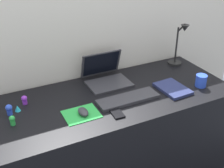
{
  "coord_description": "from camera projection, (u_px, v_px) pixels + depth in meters",
  "views": [
    {
      "loc": [
        -0.7,
        -1.49,
        1.73
      ],
      "look_at": [
        0.03,
        0.0,
        0.83
      ],
      "focal_mm": 46.69,
      "sensor_mm": 36.0,
      "label": 1
    }
  ],
  "objects": [
    {
      "name": "toy_figurine_green",
      "position": [
        12.0,
        120.0,
        1.64
      ],
      "size": [
        0.03,
        0.03,
        0.06
      ],
      "color": "green",
      "rests_on": "desk"
    },
    {
      "name": "toy_figurine_purple",
      "position": [
        24.0,
        100.0,
        1.83
      ],
      "size": [
        0.04,
        0.04,
        0.06
      ],
      "color": "purple",
      "rests_on": "desk"
    },
    {
      "name": "keyboard",
      "position": [
        128.0,
        99.0,
        1.88
      ],
      "size": [
        0.41,
        0.13,
        0.02
      ],
      "primitive_type": "cube",
      "color": "#333338",
      "rests_on": "desk"
    },
    {
      "name": "coffee_mug",
      "position": [
        201.0,
        81.0,
        2.03
      ],
      "size": [
        0.08,
        0.08,
        0.09
      ],
      "primitive_type": "cylinder",
      "color": "blue",
      "rests_on": "desk"
    },
    {
      "name": "desk_lamp",
      "position": [
        179.0,
        46.0,
        2.28
      ],
      "size": [
        0.11,
        0.16,
        0.36
      ],
      "color": "black",
      "rests_on": "desk"
    },
    {
      "name": "toy_figurine_cyan",
      "position": [
        17.0,
        108.0,
        1.77
      ],
      "size": [
        0.03,
        0.03,
        0.04
      ],
      "primitive_type": "cone",
      "color": "#28B7CC",
      "rests_on": "desk"
    },
    {
      "name": "cell_phone",
      "position": [
        116.0,
        112.0,
        1.75
      ],
      "size": [
        0.07,
        0.13,
        0.01
      ],
      "primitive_type": "cube",
      "rotation": [
        0.0,
        0.0,
        -0.06
      ],
      "color": "black",
      "rests_on": "desk"
    },
    {
      "name": "mousepad",
      "position": [
        81.0,
        114.0,
        1.74
      ],
      "size": [
        0.21,
        0.17,
        0.0
      ],
      "primitive_type": "cube",
      "color": "green",
      "rests_on": "desk"
    },
    {
      "name": "desk",
      "position": [
        108.0,
        141.0,
        2.09
      ],
      "size": [
        1.72,
        0.68,
        0.74
      ],
      "primitive_type": "cube",
      "color": "black",
      "rests_on": "ground_plane"
    },
    {
      "name": "laptop",
      "position": [
        105.0,
        75.0,
        2.09
      ],
      "size": [
        0.3,
        0.27,
        0.21
      ],
      "color": "#333338",
      "rests_on": "desk"
    },
    {
      "name": "notebook_pad",
      "position": [
        173.0,
        89.0,
        2.0
      ],
      "size": [
        0.18,
        0.25,
        0.02
      ],
      "primitive_type": "cube",
      "rotation": [
        0.0,
        0.0,
        0.05
      ],
      "color": "navy",
      "rests_on": "desk"
    },
    {
      "name": "toy_figurine_blue",
      "position": [
        9.0,
        109.0,
        1.72
      ],
      "size": [
        0.04,
        0.04,
        0.07
      ],
      "color": "blue",
      "rests_on": "desk"
    },
    {
      "name": "mouse",
      "position": [
        83.0,
        112.0,
        1.73
      ],
      "size": [
        0.06,
        0.1,
        0.03
      ],
      "primitive_type": "ellipsoid",
      "color": "#333338",
      "rests_on": "mousepad"
    },
    {
      "name": "back_wall",
      "position": [
        86.0,
        77.0,
        2.23
      ],
      "size": [
        2.92,
        0.05,
        1.42
      ],
      "primitive_type": "cube",
      "color": "silver",
      "rests_on": "ground_plane"
    }
  ]
}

